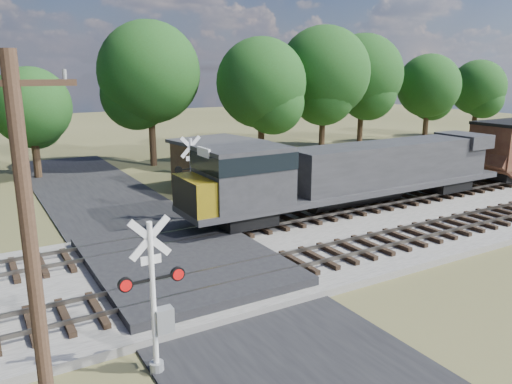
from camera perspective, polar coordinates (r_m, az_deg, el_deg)
ground at (r=20.42m, az=-7.81°, el=-9.31°), size 160.00×160.00×0.00m
ballast_bed at (r=25.95m, az=12.54°, el=-4.05°), size 140.00×10.00×0.30m
road at (r=20.40m, az=-7.82°, el=-9.21°), size 7.00×60.00×0.08m
crossing_panel at (r=20.73m, az=-8.39°, el=-8.03°), size 7.00×9.00×0.62m
track_near at (r=19.97m, az=2.80°, el=-8.45°), size 140.00×2.60×0.33m
track_far at (r=24.04m, az=-3.76°, el=-4.53°), size 140.00×2.60×0.33m
crossing_signal_near at (r=13.73m, az=-11.23°, el=-13.09°), size 1.78×0.39×4.42m
crossing_signal_far at (r=26.87m, az=-7.53°, el=0.69°), size 1.85×0.40×4.60m
utility_pole at (r=9.99m, az=-24.10°, el=-8.44°), size 2.03×0.38×8.33m
equipment_shed at (r=33.77m, az=-4.47°, el=3.15°), size 5.72×5.72×3.40m
treeline at (r=40.46m, az=-11.70°, el=12.16°), size 79.68×12.47×11.85m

